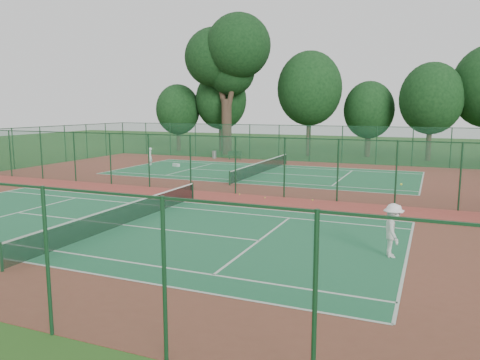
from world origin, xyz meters
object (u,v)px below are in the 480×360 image
(kit_bag, at_px, (176,165))
(big_tree, at_px, (228,56))
(trash_bin, at_px, (214,155))
(player_near, at_px, (393,230))
(bench, at_px, (235,155))
(player_far, at_px, (150,156))

(kit_bag, relative_size, big_tree, 0.05)
(trash_bin, bearing_deg, player_near, -53.27)
(bench, relative_size, big_tree, 0.09)
(player_near, height_order, kit_bag, player_near)
(player_near, xyz_separation_m, player_far, (-22.43, 18.89, -0.16))
(kit_bag, distance_m, big_tree, 15.90)
(player_far, xyz_separation_m, trash_bin, (2.90, 7.29, -0.41))
(player_near, xyz_separation_m, kit_bag, (-19.78, 18.95, -0.82))
(big_tree, bearing_deg, kit_bag, -88.63)
(trash_bin, distance_m, big_tree, 11.29)
(player_far, xyz_separation_m, bench, (5.20, 7.23, -0.36))
(player_far, height_order, bench, player_far)
(trash_bin, height_order, big_tree, big_tree)
(player_near, height_order, trash_bin, player_near)
(big_tree, bearing_deg, player_near, -56.99)
(trash_bin, bearing_deg, player_far, -111.66)
(player_far, bearing_deg, trash_bin, 138.94)
(trash_bin, xyz_separation_m, big_tree, (-0.53, 4.70, 10.25))
(player_near, height_order, player_far, player_near)
(player_far, xyz_separation_m, kit_bag, (2.65, 0.06, -0.66))
(bench, bearing_deg, trash_bin, 161.07)
(kit_bag, bearing_deg, bench, 94.89)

